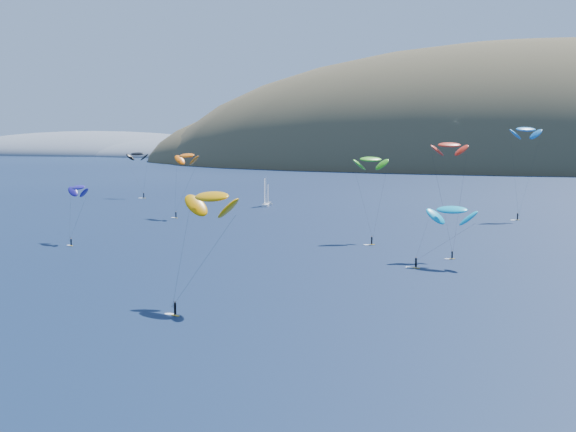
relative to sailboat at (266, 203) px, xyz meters
The scene contains 12 objects.
ground 198.94m from the sailboat, 72.87° to the right, with size 2800.00×2800.00×0.00m, color black.
island 385.10m from the sailboat, 75.25° to the left, with size 730.00×300.00×210.00m.
headland 680.51m from the sailboat, 124.63° to the left, with size 460.00×250.00×60.00m.
sailboat is the anchor object (origin of this frame).
kitesurfer_1 44.45m from the sailboat, 104.48° to the right, with size 9.98×8.77×20.60m.
kitesurfer_2 155.48m from the sailboat, 72.92° to the right, with size 10.85×13.93×18.37m.
kitesurfer_3 90.77m from the sailboat, 54.19° to the right, with size 8.85×13.37×20.94m.
kitesurfer_4 88.88m from the sailboat, ahead, with size 10.20×10.15×28.32m.
kitesurfer_5 127.72m from the sailboat, 54.20° to the right, with size 11.50×8.86×13.07m.
kitesurfer_9 117.54m from the sailboat, 51.33° to the right, with size 8.01×8.97×24.37m.
kitesurfer_10 97.44m from the sailboat, 96.26° to the right, with size 7.83×11.07×14.36m.
kitesurfer_12 64.30m from the sailboat, 162.03° to the left, with size 9.51×6.29×18.95m.
Camera 1 is at (33.78, -63.99, 24.88)m, focal length 50.00 mm.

